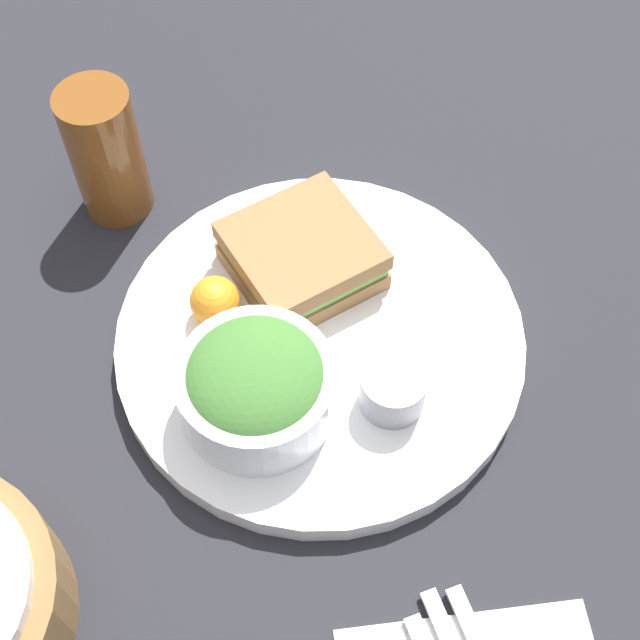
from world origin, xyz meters
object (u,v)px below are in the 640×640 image
object	(u,v)px
sandwich	(302,256)
drink_glass	(106,153)
dressing_cup	(393,389)
plate	(320,340)
salad_bowl	(256,386)

from	to	relation	value
sandwich	drink_glass	distance (m)	0.20
dressing_cup	drink_glass	distance (m)	0.33
plate	dressing_cup	distance (m)	0.09
plate	sandwich	size ratio (longest dim) A/B	2.32
salad_bowl	dressing_cup	size ratio (longest dim) A/B	2.34
sandwich	dressing_cup	world-z (taller)	sandwich
plate	sandwich	xyz separation A→B (m)	(0.06, 0.01, 0.03)
sandwich	salad_bowl	size ratio (longest dim) A/B	1.20
salad_bowl	drink_glass	world-z (taller)	drink_glass
salad_bowl	drink_glass	xyz separation A→B (m)	(0.24, 0.11, 0.01)
plate	salad_bowl	distance (m)	0.09
dressing_cup	sandwich	bearing A→B (deg)	22.87
sandwich	drink_glass	bearing A→B (deg)	53.94
drink_glass	salad_bowl	bearing A→B (deg)	-155.14
plate	sandwich	distance (m)	0.07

